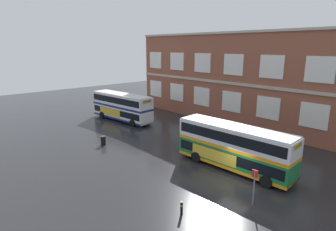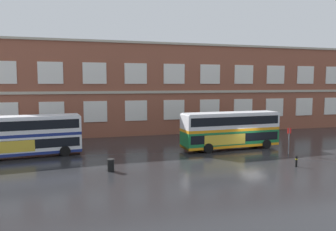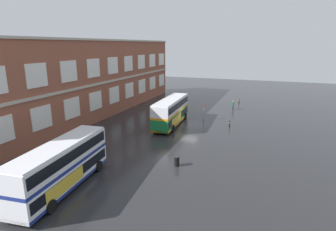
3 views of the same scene
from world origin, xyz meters
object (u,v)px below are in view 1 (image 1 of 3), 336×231
double_decker_near (122,106)px  double_decker_middle (234,146)px  safety_bollard_west (182,208)px  station_litter_bin (103,140)px  bus_stand_flag (254,184)px

double_decker_near → double_decker_middle: bearing=-5.2°
double_decker_near → safety_bollard_west: (23.47, -10.59, -1.66)m
double_decker_near → double_decker_middle: (21.48, -1.95, 0.00)m
station_litter_bin → safety_bollard_west: size_ratio=1.08×
double_decker_middle → bus_stand_flag: double_decker_middle is taller
double_decker_middle → safety_bollard_west: double_decker_middle is taller
double_decker_near → safety_bollard_west: 25.80m
safety_bollard_west → station_litter_bin: bearing=169.3°
bus_stand_flag → station_litter_bin: size_ratio=2.62×
double_decker_middle → double_decker_near: bearing=174.8°
double_decker_middle → station_litter_bin: (-13.70, -5.67, -1.63)m
double_decker_near → bus_stand_flag: bearing=-13.0°
double_decker_near → double_decker_middle: 21.56m
double_decker_middle → station_litter_bin: double_decker_middle is taller
double_decker_near → bus_stand_flag: (26.04, -6.02, -0.51)m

